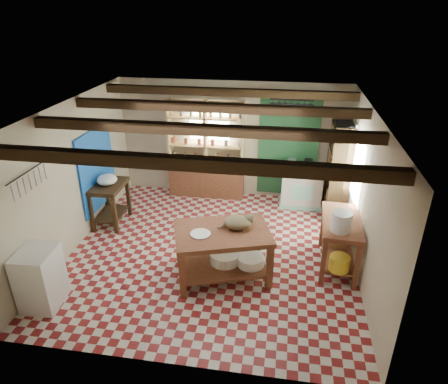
% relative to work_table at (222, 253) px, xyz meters
% --- Properties ---
extents(floor, '(5.00, 5.00, 0.02)m').
position_rel_work_table_xyz_m(floor, '(-0.30, 0.62, -0.43)').
color(floor, maroon).
rests_on(floor, ground).
extents(ceiling, '(5.00, 5.00, 0.02)m').
position_rel_work_table_xyz_m(ceiling, '(-0.30, 0.62, 2.18)').
color(ceiling, '#47484C').
rests_on(ceiling, wall_back).
extents(wall_back, '(5.00, 0.04, 2.60)m').
position_rel_work_table_xyz_m(wall_back, '(-0.30, 3.12, 0.88)').
color(wall_back, '#C3B69D').
rests_on(wall_back, floor).
extents(wall_front, '(5.00, 0.04, 2.60)m').
position_rel_work_table_xyz_m(wall_front, '(-0.30, -1.88, 0.88)').
color(wall_front, '#C3B69D').
rests_on(wall_front, floor).
extents(wall_left, '(0.04, 5.00, 2.60)m').
position_rel_work_table_xyz_m(wall_left, '(-2.80, 0.62, 0.88)').
color(wall_left, '#C3B69D').
rests_on(wall_left, floor).
extents(wall_right, '(0.04, 5.00, 2.60)m').
position_rel_work_table_xyz_m(wall_right, '(2.20, 0.62, 0.88)').
color(wall_right, '#C3B69D').
rests_on(wall_right, floor).
extents(ceiling_beams, '(5.00, 3.80, 0.15)m').
position_rel_work_table_xyz_m(ceiling_beams, '(-0.30, 0.62, 2.06)').
color(ceiling_beams, '#382413').
rests_on(ceiling_beams, ceiling).
extents(blue_wall_patch, '(0.04, 1.40, 1.60)m').
position_rel_work_table_xyz_m(blue_wall_patch, '(-2.77, 1.52, 0.68)').
color(blue_wall_patch, blue).
rests_on(blue_wall_patch, wall_left).
extents(green_wall_patch, '(1.30, 0.04, 2.30)m').
position_rel_work_table_xyz_m(green_wall_patch, '(0.95, 3.09, 0.83)').
color(green_wall_patch, '#1F4E2A').
rests_on(green_wall_patch, wall_back).
extents(window_back, '(0.90, 0.02, 0.80)m').
position_rel_work_table_xyz_m(window_back, '(-0.80, 3.10, 1.28)').
color(window_back, silver).
rests_on(window_back, wall_back).
extents(window_right, '(0.02, 1.30, 1.20)m').
position_rel_work_table_xyz_m(window_right, '(2.18, 1.62, 0.98)').
color(window_right, silver).
rests_on(window_right, wall_right).
extents(utensil_rail, '(0.06, 0.90, 0.28)m').
position_rel_work_table_xyz_m(utensil_rail, '(-2.74, -0.58, 1.36)').
color(utensil_rail, black).
rests_on(utensil_rail, wall_left).
extents(pot_rack, '(0.86, 0.12, 0.36)m').
position_rel_work_table_xyz_m(pot_rack, '(0.95, 2.67, 1.76)').
color(pot_rack, black).
rests_on(pot_rack, ceiling).
extents(shelving_unit, '(1.70, 0.34, 2.20)m').
position_rel_work_table_xyz_m(shelving_unit, '(-0.85, 2.93, 0.68)').
color(shelving_unit, tan).
rests_on(shelving_unit, floor).
extents(tall_rack, '(0.40, 0.86, 2.00)m').
position_rel_work_table_xyz_m(tall_rack, '(1.98, 2.42, 0.58)').
color(tall_rack, '#382413').
rests_on(tall_rack, floor).
extents(work_table, '(1.72, 1.40, 0.84)m').
position_rel_work_table_xyz_m(work_table, '(0.00, 0.00, 0.00)').
color(work_table, brown).
rests_on(work_table, floor).
extents(stove, '(0.87, 0.59, 0.85)m').
position_rel_work_table_xyz_m(stove, '(1.30, 2.77, 0.00)').
color(stove, beige).
rests_on(stove, floor).
extents(prep_table, '(0.60, 0.86, 0.86)m').
position_rel_work_table_xyz_m(prep_table, '(-2.50, 1.33, 0.01)').
color(prep_table, '#382413').
rests_on(prep_table, floor).
extents(white_cabinet, '(0.55, 0.64, 0.91)m').
position_rel_work_table_xyz_m(white_cabinet, '(-2.52, -1.10, 0.04)').
color(white_cabinet, white).
rests_on(white_cabinet, floor).
extents(right_counter, '(0.69, 1.28, 0.89)m').
position_rel_work_table_xyz_m(right_counter, '(1.88, 0.57, 0.02)').
color(right_counter, brown).
rests_on(right_counter, floor).
extents(cat, '(0.55, 0.50, 0.20)m').
position_rel_work_table_xyz_m(cat, '(0.22, 0.12, 0.52)').
color(cat, olive).
rests_on(cat, work_table).
extents(steel_tray, '(0.40, 0.40, 0.02)m').
position_rel_work_table_xyz_m(steel_tray, '(-0.32, -0.16, 0.43)').
color(steel_tray, '#AFAFB7').
rests_on(steel_tray, work_table).
extents(basin_large, '(0.63, 0.63, 0.17)m').
position_rel_work_table_xyz_m(basin_large, '(0.03, 0.06, -0.11)').
color(basin_large, white).
rests_on(basin_large, work_table).
extents(basin_small, '(0.55, 0.55, 0.15)m').
position_rel_work_table_xyz_m(basin_small, '(0.46, 0.04, -0.12)').
color(basin_small, white).
rests_on(basin_small, work_table).
extents(kettle_left, '(0.19, 0.19, 0.22)m').
position_rel_work_table_xyz_m(kettle_left, '(1.05, 2.77, 0.54)').
color(kettle_left, '#AFAFB7').
rests_on(kettle_left, stove).
extents(kettle_right, '(0.18, 0.18, 0.22)m').
position_rel_work_table_xyz_m(kettle_right, '(1.40, 2.77, 0.54)').
color(kettle_right, black).
rests_on(kettle_right, stove).
extents(enamel_bowl, '(0.40, 0.40, 0.20)m').
position_rel_work_table_xyz_m(enamel_bowl, '(-2.50, 1.33, 0.54)').
color(enamel_bowl, white).
rests_on(enamel_bowl, prep_table).
extents(white_bucket, '(0.33, 0.33, 0.31)m').
position_rel_work_table_xyz_m(white_bucket, '(1.81, 0.22, 0.63)').
color(white_bucket, white).
rests_on(white_bucket, right_counter).
extents(wicker_basket, '(0.39, 0.32, 0.26)m').
position_rel_work_table_xyz_m(wicker_basket, '(1.90, 0.87, -0.06)').
color(wicker_basket, '#AF7B46').
rests_on(wicker_basket, right_counter).
extents(yellow_tub, '(0.34, 0.34, 0.24)m').
position_rel_work_table_xyz_m(yellow_tub, '(1.86, 0.12, -0.07)').
color(yellow_tub, yellow).
rests_on(yellow_tub, right_counter).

